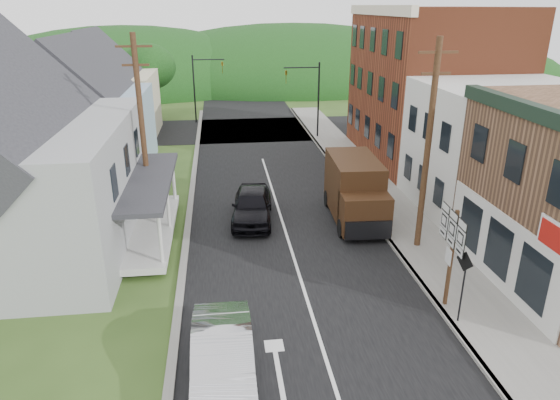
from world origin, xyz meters
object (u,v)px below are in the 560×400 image
object	(u,v)px
dark_sedan	(252,205)
delivery_van	(355,191)
route_sign_cluster	(451,245)
warning_sign	(464,277)
silver_sedan	(223,360)

from	to	relation	value
dark_sedan	delivery_van	xyz separation A→B (m)	(5.07, -0.56, 0.74)
delivery_van	dark_sedan	bearing A→B (deg)	176.20
route_sign_cluster	warning_sign	distance (m)	1.23
delivery_van	warning_sign	world-z (taller)	delivery_van
silver_sedan	dark_sedan	size ratio (longest dim) A/B	1.03
silver_sedan	dark_sedan	world-z (taller)	dark_sedan
silver_sedan	route_sign_cluster	size ratio (longest dim) A/B	1.36
delivery_van	route_sign_cluster	bearing A→B (deg)	-79.41
dark_sedan	warning_sign	xyz separation A→B (m)	(6.24, -9.59, 1.01)
delivery_van	warning_sign	bearing A→B (deg)	-80.17
delivery_van	silver_sedan	bearing A→B (deg)	-119.15
silver_sedan	route_sign_cluster	distance (m)	8.55
dark_sedan	warning_sign	world-z (taller)	warning_sign
silver_sedan	delivery_van	distance (m)	12.84
route_sign_cluster	warning_sign	xyz separation A→B (m)	(0.03, -1.04, -0.67)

